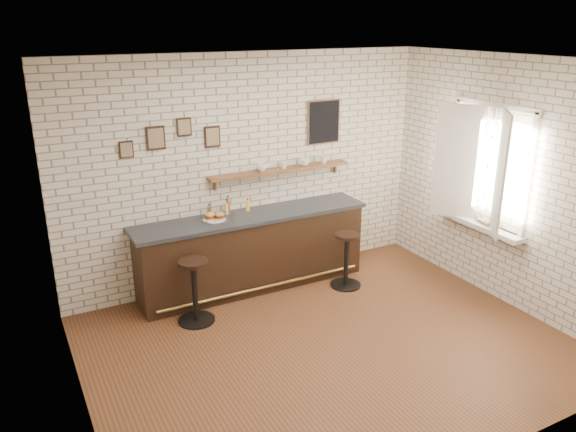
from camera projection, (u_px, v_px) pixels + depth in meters
name	position (u px, v px, depth m)	size (l,w,h in m)	color
ground	(328.00, 345.00, 6.12)	(5.00, 5.00, 0.00)	brown
bar_counter	(253.00, 251.00, 7.32)	(3.10, 0.65, 1.01)	black
sandwich_plate	(214.00, 219.00, 6.96)	(0.28, 0.28, 0.01)	white
ciabatta_sandwich	(215.00, 216.00, 6.95)	(0.25, 0.17, 0.08)	tan
potato_chips	(213.00, 219.00, 6.95)	(0.26, 0.19, 0.00)	#CB9047
bitters_bottle_brown	(209.00, 212.00, 7.03)	(0.06, 0.06, 0.18)	brown
bitters_bottle_white	(227.00, 208.00, 7.13)	(0.05, 0.05, 0.20)	silver
bitters_bottle_amber	(228.00, 207.00, 7.14)	(0.06, 0.06, 0.24)	#9B5219
condiment_bottle_yellow	(248.00, 206.00, 7.27)	(0.05, 0.05, 0.17)	yellow
bar_stool_left	(195.00, 289.00, 6.48)	(0.46, 0.46, 0.78)	black
bar_stool_right	(346.00, 258.00, 7.37)	(0.43, 0.43, 0.74)	black
wall_shelf	(280.00, 171.00, 7.39)	(2.00, 0.18, 0.18)	brown
shelf_cup_a	(262.00, 168.00, 7.25)	(0.13, 0.13, 0.10)	white
shelf_cup_b	(284.00, 165.00, 7.39)	(0.10, 0.10, 0.09)	white
shelf_cup_c	(304.00, 162.00, 7.52)	(0.13, 0.13, 0.11)	white
shelf_cup_d	(324.00, 160.00, 7.66)	(0.11, 0.11, 0.10)	white
back_wall_decor	(265.00, 128.00, 7.19)	(2.96, 0.02, 0.56)	black
window_sill	(478.00, 224.00, 7.13)	(0.20, 1.35, 0.06)	white
casement_window	(482.00, 167.00, 6.86)	(0.40, 1.30, 1.56)	white
book_lower	(482.00, 224.00, 7.04)	(0.16, 0.22, 0.02)	tan
book_upper	(481.00, 222.00, 7.05)	(0.17, 0.23, 0.02)	tan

